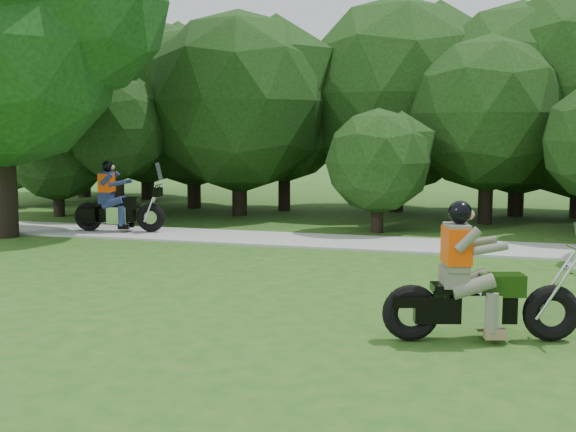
# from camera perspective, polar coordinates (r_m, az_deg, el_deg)

# --- Properties ---
(ground) EXTENTS (100.00, 100.00, 0.00)m
(ground) POSITION_cam_1_polar(r_m,az_deg,el_deg) (10.44, 3.59, -9.19)
(ground) COLOR #205317
(ground) RESTS_ON ground
(walkway) EXTENTS (60.00, 2.20, 0.06)m
(walkway) POSITION_cam_1_polar(r_m,az_deg,el_deg) (18.15, 9.20, -2.26)
(walkway) COLOR #9F9F9A
(walkway) RESTS_ON ground
(tree_line) EXTENTS (38.62, 12.69, 7.72)m
(tree_line) POSITION_cam_1_polar(r_m,az_deg,el_deg) (24.67, 10.72, 8.73)
(tree_line) COLOR black
(tree_line) RESTS_ON ground
(big_tree_west) EXTENTS (8.64, 6.56, 9.96)m
(big_tree_west) POSITION_cam_1_polar(r_m,az_deg,el_deg) (21.15, -21.56, 14.22)
(big_tree_west) COLOR black
(big_tree_west) RESTS_ON ground
(chopper_motorcycle) EXTENTS (2.67, 1.18, 1.94)m
(chopper_motorcycle) POSITION_cam_1_polar(r_m,az_deg,el_deg) (10.17, 14.33, -5.68)
(chopper_motorcycle) COLOR black
(chopper_motorcycle) RESTS_ON ground
(touring_motorcycle) EXTENTS (2.59, 1.07, 1.98)m
(touring_motorcycle) POSITION_cam_1_polar(r_m,az_deg,el_deg) (20.54, -13.62, 0.80)
(touring_motorcycle) COLOR black
(touring_motorcycle) RESTS_ON walkway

